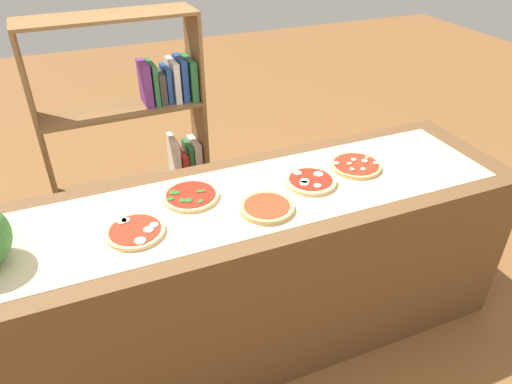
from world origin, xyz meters
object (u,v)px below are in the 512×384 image
Objects in this scene: pizza_spinach_1 at (191,196)px; pizza_mushroom_4 at (356,166)px; pizza_mozzarella_0 at (135,231)px; pizza_mozzarella_3 at (310,181)px; bookshelf at (150,150)px; pizza_plain_2 at (267,207)px.

pizza_mushroom_4 is at bearing -3.27° from pizza_spinach_1.
pizza_mozzarella_3 is (0.84, 0.08, 0.00)m from pizza_mozzarella_0.
pizza_mozzarella_0 is at bearing -149.21° from pizza_spinach_1.
bookshelf reaches higher than pizza_mozzarella_0.
pizza_mushroom_4 is 0.16× the size of bookshelf.
pizza_mozzarella_3 is 0.98× the size of pizza_mushroom_4.
pizza_plain_2 is at bearing -5.05° from pizza_mozzarella_0.
pizza_mushroom_4 reaches higher than pizza_mozzarella_0.
pizza_plain_2 is 0.16× the size of bookshelf.
pizza_mushroom_4 is at bearing 8.42° from pizza_mozzarella_3.
pizza_mozzarella_3 reaches higher than pizza_mozzarella_0.
pizza_mushroom_4 is (0.56, 0.17, -0.00)m from pizza_plain_2.
pizza_mozzarella_3 is at bearing -171.58° from pizza_mushroom_4.
pizza_plain_2 is 0.31m from pizza_mozzarella_3.
pizza_mushroom_4 is (1.12, 0.12, 0.00)m from pizza_mozzarella_0.
pizza_spinach_1 is 0.35m from pizza_plain_2.
pizza_spinach_1 is at bearing 170.92° from pizza_mozzarella_3.
pizza_mozzarella_3 is 0.28m from pizza_mushroom_4.
pizza_mushroom_4 is (0.28, 0.04, -0.00)m from pizza_mozzarella_3.
pizza_spinach_1 is 0.57m from pizza_mozzarella_3.
bookshelf reaches higher than pizza_plain_2.
pizza_mozzarella_0 reaches higher than pizza_plain_2.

